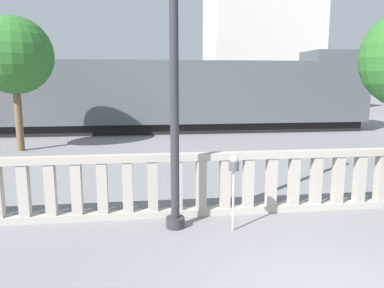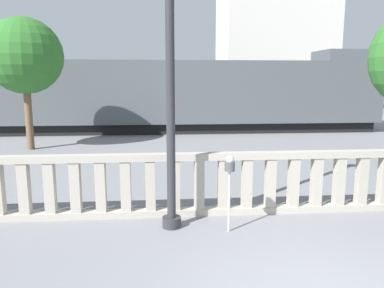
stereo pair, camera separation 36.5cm
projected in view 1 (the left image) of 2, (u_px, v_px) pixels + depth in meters
name	position (u px, v px, depth m)	size (l,w,h in m)	color
balustrade	(260.00, 182.00, 7.86)	(15.27, 0.24, 1.31)	#ADA599
lamppost	(174.00, 39.00, 6.55)	(0.36, 0.36, 6.75)	#2D2D33
parking_meter	(234.00, 169.00, 6.80)	(0.19, 0.19, 1.44)	silver
train_near	(117.00, 96.00, 19.61)	(27.26, 2.77, 4.35)	black
train_far	(188.00, 90.00, 34.64)	(26.01, 2.77, 4.17)	black
building_block	(261.00, 40.00, 32.78)	(9.20, 6.71, 12.47)	beige
tree_left	(14.00, 56.00, 14.24)	(2.95, 2.95, 5.18)	brown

